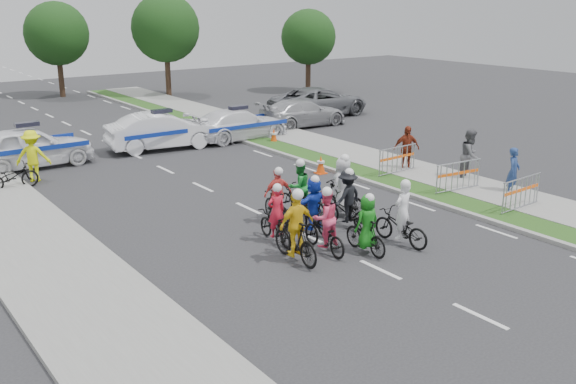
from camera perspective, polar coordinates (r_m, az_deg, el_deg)
ground at (r=16.12m, az=8.20°, el=-6.87°), size 90.00×90.00×0.00m
curb_right at (r=22.83m, az=8.67°, el=0.42°), size 0.20×60.00×0.12m
grass_strip at (r=23.31m, az=9.90°, el=0.69°), size 1.20×60.00×0.11m
sidewalk_right at (r=24.60m, az=12.82°, el=1.40°), size 2.40×60.00×0.13m
sidewalk_left at (r=17.16m, az=-20.29°, el=-6.06°), size 3.00×60.00×0.13m
rider_0 at (r=17.62m, az=10.02°, el=-2.72°), size 0.77×1.86×1.85m
rider_1 at (r=16.86m, az=6.98°, el=-3.34°), size 0.72×1.60×1.66m
rider_2 at (r=16.84m, az=3.26°, el=-3.19°), size 0.79×1.81×1.81m
rider_3 at (r=16.17m, az=0.70°, el=-3.74°), size 1.00×1.88×1.95m
rider_4 at (r=18.71m, az=5.24°, el=-1.08°), size 1.08×1.84×1.80m
rider_5 at (r=18.10m, az=2.24°, el=-1.52°), size 1.44×1.71×1.74m
rider_6 at (r=17.51m, az=-1.11°, el=-2.74°), size 0.72×1.71×1.70m
rider_7 at (r=19.64m, az=4.84°, el=-0.00°), size 0.91×1.94×1.97m
rider_8 at (r=19.57m, az=0.95°, el=-0.26°), size 0.79×1.82×1.83m
rider_9 at (r=18.96m, az=-0.95°, el=-0.85°), size 0.92×1.71×1.75m
police_car_0 at (r=27.27m, az=-22.00°, el=3.73°), size 4.88×2.03×1.65m
police_car_1 at (r=29.02m, az=-11.07°, el=5.34°), size 5.12×2.42×1.62m
police_car_2 at (r=30.60m, az=-4.40°, el=6.02°), size 5.02×2.13×1.45m
civilian_sedan at (r=33.73m, az=1.29°, el=7.04°), size 4.93×2.14×1.41m
civilian_suv at (r=36.78m, az=2.80°, el=8.03°), size 5.98×2.87×1.64m
spectator_0 at (r=23.06m, az=19.40°, el=1.76°), size 0.68×0.54×1.63m
spectator_1 at (r=24.37m, az=15.89°, el=3.17°), size 1.12×1.01×1.89m
spectator_2 at (r=25.17m, az=10.48°, el=3.82°), size 1.12×0.85×1.77m
marshal_hiviz at (r=25.10m, az=-21.74°, el=2.99°), size 1.41×1.21×1.89m
barrier_0 at (r=21.28m, az=20.00°, el=-0.23°), size 2.02×0.58×1.12m
barrier_1 at (r=22.67m, az=14.87°, el=1.24°), size 2.04×0.72×1.12m
barrier_2 at (r=24.51m, az=9.68°, el=2.72°), size 2.02×0.58×1.12m
cone_0 at (r=24.55m, az=2.93°, el=2.44°), size 0.40×0.40×0.70m
cone_1 at (r=29.75m, az=-1.27°, el=5.01°), size 0.40×0.40×0.70m
parked_bike at (r=24.37m, az=-23.33°, el=1.26°), size 1.81×0.69×0.94m
tree_1 at (r=44.91m, az=-10.84°, el=14.11°), size 4.55×4.55×6.82m
tree_2 at (r=46.31m, az=1.83°, el=13.60°), size 3.85×3.85×5.77m
tree_4 at (r=46.48m, az=-19.88°, el=13.09°), size 4.20×4.20×6.30m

